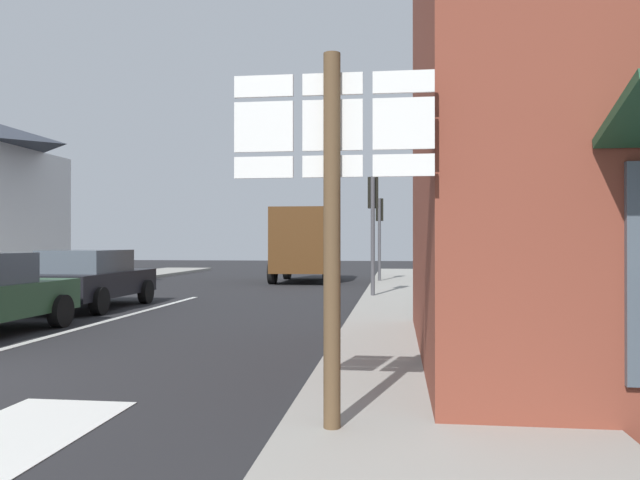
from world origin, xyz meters
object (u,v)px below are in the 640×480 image
traffic_light_near_right (373,209)px  sedan_far (90,278)px  traffic_light_far_right (379,221)px  route_sign_post (332,200)px  delivery_truck (305,243)px

traffic_light_near_right → sedan_far: bearing=-154.7°
sedan_far → traffic_light_near_right: size_ratio=1.19×
sedan_far → traffic_light_far_right: 12.47m
route_sign_post → traffic_light_far_right: bearing=90.4°
sedan_far → traffic_light_near_right: (6.94, 3.29, 1.87)m
sedan_far → delivery_truck: 11.72m
sedan_far → traffic_light_far_right: (6.94, 10.20, 1.78)m
delivery_truck → traffic_light_near_right: size_ratio=1.41×
sedan_far → route_sign_post: route_sign_post is taller
delivery_truck → traffic_light_far_right: traffic_light_far_right is taller
delivery_truck → route_sign_post: (3.30, -20.56, 0.35)m
sedan_far → traffic_light_far_right: bearing=55.8°
traffic_light_near_right → traffic_light_far_right: bearing=90.0°
traffic_light_near_right → traffic_light_far_right: traffic_light_near_right is taller
sedan_far → delivery_truck: delivery_truck is taller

